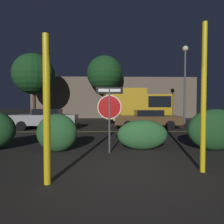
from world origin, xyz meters
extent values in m
plane|color=black|center=(0.00, 0.00, 0.00)|extent=(260.00, 260.00, 0.00)
cube|color=gold|center=(0.00, 6.63, 0.00)|extent=(32.60, 0.12, 0.01)
cylinder|color=#4C4C51|center=(-0.36, 1.72, 1.04)|extent=(0.06, 0.06, 2.08)
cylinder|color=white|center=(-0.36, 1.72, 1.50)|extent=(0.78, 0.03, 0.78)
cylinder|color=#B71414|center=(-0.36, 1.72, 1.50)|extent=(0.72, 0.04, 0.72)
cube|color=black|center=(-0.36, 1.72, 2.04)|extent=(0.87, 0.05, 0.22)
cube|color=white|center=(-0.36, 1.72, 2.04)|extent=(0.72, 0.05, 0.10)
cylinder|color=yellow|center=(-1.59, -0.52, 1.45)|extent=(0.13, 0.13, 2.90)
cylinder|color=yellow|center=(1.79, 0.03, 1.71)|extent=(0.12, 0.12, 3.43)
ellipsoid|color=#285B2D|center=(-2.12, 1.95, 0.64)|extent=(1.34, 0.78, 1.27)
ellipsoid|color=#2D6633|center=(0.81, 2.18, 0.52)|extent=(1.78, 0.71, 1.05)
ellipsoid|color=#1E4C23|center=(3.31, 2.00, 0.72)|extent=(1.93, 0.79, 1.43)
cube|color=#9E9EA3|center=(-4.60, 8.06, 0.64)|extent=(4.16, 1.92, 0.67)
cube|color=black|center=(-4.48, 8.06, 1.17)|extent=(1.69, 1.58, 0.39)
cylinder|color=black|center=(-5.84, 7.16, 0.30)|extent=(0.61, 0.22, 0.60)
cylinder|color=black|center=(-5.90, 8.86, 0.30)|extent=(0.61, 0.22, 0.60)
cylinder|color=black|center=(-3.30, 7.25, 0.30)|extent=(0.61, 0.22, 0.60)
cylinder|color=black|center=(-3.36, 8.95, 0.30)|extent=(0.61, 0.22, 0.60)
sphere|color=#F4EFCC|center=(-6.66, 7.43, 0.67)|extent=(0.14, 0.14, 0.14)
sphere|color=#F4EFCC|center=(-6.70, 8.53, 0.67)|extent=(0.14, 0.14, 0.14)
cube|color=brown|center=(2.31, 8.28, 0.58)|extent=(4.50, 2.02, 0.57)
cube|color=black|center=(2.44, 8.28, 1.07)|extent=(1.82, 1.69, 0.41)
cylinder|color=black|center=(0.91, 7.39, 0.30)|extent=(0.60, 0.21, 0.60)
cylinder|color=black|center=(0.94, 9.24, 0.30)|extent=(0.60, 0.21, 0.60)
cylinder|color=black|center=(3.67, 7.33, 0.30)|extent=(0.60, 0.21, 0.60)
cylinder|color=black|center=(3.71, 9.18, 0.30)|extent=(0.60, 0.21, 0.60)
sphere|color=#F4EFCC|center=(0.03, 7.73, 0.61)|extent=(0.14, 0.14, 0.14)
sphere|color=#F4EFCC|center=(0.06, 8.93, 0.61)|extent=(0.14, 0.14, 0.14)
sphere|color=#F4EFCC|center=(7.73, 8.19, 0.63)|extent=(0.14, 0.14, 0.14)
cube|color=gold|center=(4.18, 12.25, 1.50)|extent=(2.33, 2.39, 2.21)
cube|color=black|center=(4.18, 12.25, 1.95)|extent=(2.11, 2.42, 0.97)
cube|color=gold|center=(1.30, 12.43, 1.77)|extent=(3.72, 2.61, 2.75)
cylinder|color=black|center=(4.19, 13.41, 0.42)|extent=(0.86, 0.33, 0.84)
cylinder|color=black|center=(4.06, 11.11, 0.42)|extent=(0.86, 0.33, 0.84)
cylinder|color=black|center=(0.73, 13.62, 0.42)|extent=(0.86, 0.33, 0.84)
cylinder|color=black|center=(0.59, 11.31, 0.42)|extent=(0.86, 0.33, 0.84)
cylinder|color=#4C4C51|center=(6.48, 11.55, 3.20)|extent=(0.16, 0.16, 6.40)
sphere|color=#F9E5B2|center=(6.48, 11.55, 6.65)|extent=(0.51, 0.51, 0.51)
cylinder|color=#422D1E|center=(-8.30, 15.08, 1.71)|extent=(0.32, 0.32, 3.42)
sphere|color=#19471E|center=(-8.30, 15.08, 4.98)|extent=(4.33, 4.33, 4.33)
cylinder|color=#422D1E|center=(-0.76, 17.66, 1.99)|extent=(0.32, 0.32, 3.98)
sphere|color=#19471E|center=(-0.76, 17.66, 5.55)|extent=(4.35, 4.35, 4.35)
cube|color=#6B5B4C|center=(0.48, 20.97, 2.69)|extent=(21.68, 4.32, 5.39)
camera|label=1|loc=(-0.41, -3.92, 1.51)|focal=28.00mm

